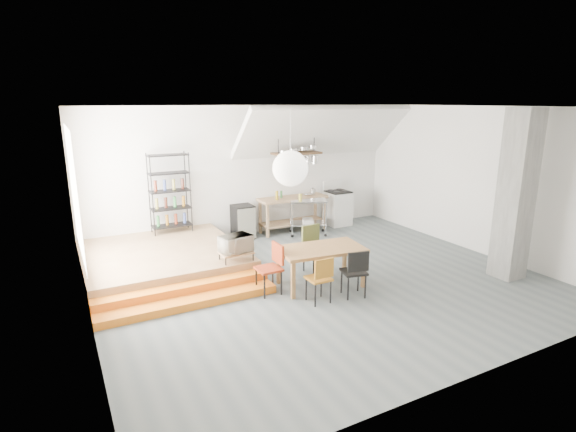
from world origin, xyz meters
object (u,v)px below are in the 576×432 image
mini_fridge (243,222)px  dining_table (321,252)px  stove (338,207)px  rolling_cart (308,212)px

mini_fridge → dining_table: bearing=-87.7°
stove → dining_table: bearing=-128.1°
rolling_cart → mini_fridge: bearing=-174.4°
stove → rolling_cart: size_ratio=1.14×
stove → mini_fridge: stove is taller
dining_table → rolling_cart: rolling_cart is taller
stove → dining_table: size_ratio=0.73×
dining_table → stove: bearing=58.5°
mini_fridge → stove: bearing=-0.9°
dining_table → rolling_cart: size_ratio=1.57×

